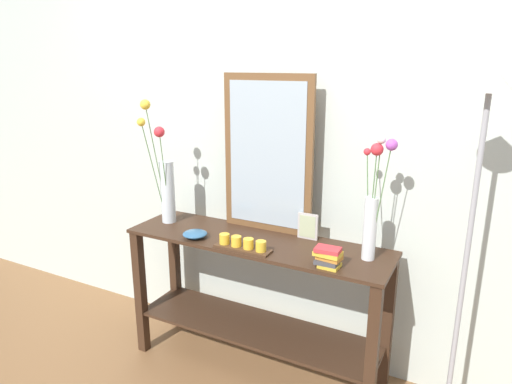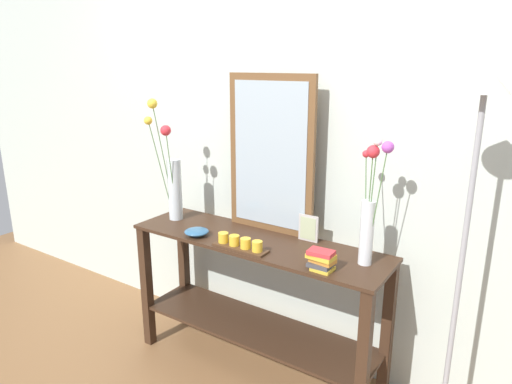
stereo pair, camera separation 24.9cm
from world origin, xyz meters
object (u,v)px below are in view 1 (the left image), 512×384
(tall_vase_left, at_px, (165,181))
(picture_frame_small, at_px, (308,226))
(book_stack, at_px, (328,257))
(mirror_leaning, at_px, (268,155))
(decorative_bowl, at_px, (195,234))
(floor_lamp, at_px, (473,208))
(vase_right, at_px, (373,208))
(console_table, at_px, (256,289))
(candle_tray, at_px, (242,244))

(tall_vase_left, distance_m, picture_frame_small, 0.91)
(tall_vase_left, bearing_deg, book_stack, -7.68)
(mirror_leaning, height_order, decorative_bowl, mirror_leaning)
(decorative_bowl, height_order, floor_lamp, floor_lamp)
(vase_right, relative_size, decorative_bowl, 4.57)
(tall_vase_left, bearing_deg, picture_frame_small, 9.59)
(book_stack, distance_m, floor_lamp, 0.68)
(picture_frame_small, bearing_deg, decorative_bowl, -153.58)
(console_table, relative_size, book_stack, 11.22)
(vase_right, bearing_deg, mirror_leaning, 167.25)
(vase_right, bearing_deg, console_table, -176.80)
(tall_vase_left, height_order, picture_frame_small, tall_vase_left)
(decorative_bowl, bearing_deg, console_table, 22.34)
(candle_tray, bearing_deg, book_stack, 0.75)
(console_table, distance_m, tall_vase_left, 0.85)
(console_table, bearing_deg, vase_right, 3.20)
(console_table, xyz_separation_m, candle_tray, (-0.00, -0.15, 0.33))
(mirror_leaning, distance_m, tall_vase_left, 0.66)
(tall_vase_left, relative_size, decorative_bowl, 5.45)
(tall_vase_left, bearing_deg, decorative_bowl, -24.00)
(candle_tray, xyz_separation_m, floor_lamp, (1.08, 0.08, 0.34))
(mirror_leaning, bearing_deg, candle_tray, -86.88)
(vase_right, xyz_separation_m, candle_tray, (-0.63, -0.19, -0.24))
(tall_vase_left, bearing_deg, console_table, -0.30)
(decorative_bowl, bearing_deg, mirror_leaning, 46.27)
(mirror_leaning, height_order, picture_frame_small, mirror_leaning)
(vase_right, distance_m, picture_frame_small, 0.44)
(candle_tray, height_order, book_stack, book_stack)
(picture_frame_small, distance_m, book_stack, 0.37)
(console_table, xyz_separation_m, mirror_leaning, (-0.02, 0.18, 0.76))
(console_table, bearing_deg, mirror_leaning, 96.60)
(mirror_leaning, xyz_separation_m, picture_frame_small, (0.27, -0.03, -0.38))
(mirror_leaning, distance_m, decorative_bowl, 0.61)
(vase_right, bearing_deg, book_stack, -131.05)
(console_table, bearing_deg, candle_tray, -91.10)
(mirror_leaning, distance_m, candle_tray, 0.54)
(candle_tray, bearing_deg, tall_vase_left, 166.10)
(book_stack, relative_size, floor_lamp, 0.08)
(console_table, height_order, decorative_bowl, decorative_bowl)
(mirror_leaning, distance_m, picture_frame_small, 0.47)
(decorative_bowl, bearing_deg, vase_right, 9.99)
(picture_frame_small, xyz_separation_m, book_stack, (0.22, -0.30, -0.02))
(picture_frame_small, bearing_deg, console_table, -148.71)
(mirror_leaning, bearing_deg, tall_vase_left, -163.53)
(console_table, distance_m, vase_right, 0.85)
(console_table, relative_size, mirror_leaning, 1.68)
(candle_tray, relative_size, floor_lamp, 0.18)
(vase_right, bearing_deg, decorative_bowl, -170.01)
(tall_vase_left, relative_size, vase_right, 1.19)
(tall_vase_left, xyz_separation_m, vase_right, (1.26, 0.03, 0.01))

